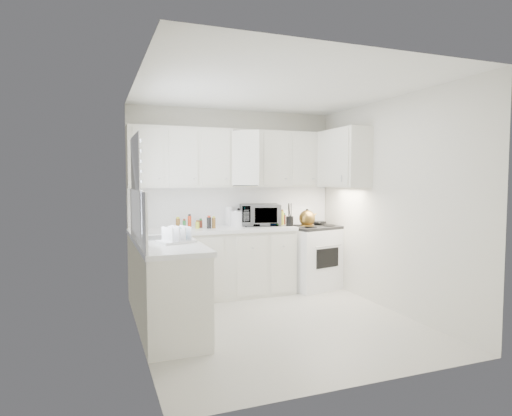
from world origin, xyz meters
name	(u,v)px	position (x,y,z in m)	size (l,w,h in m)	color
floor	(278,322)	(0.00, 0.00, 0.00)	(3.20, 3.20, 0.00)	beige
ceiling	(279,88)	(0.00, 0.00, 2.60)	(3.20, 3.20, 0.00)	white
wall_back	(234,201)	(0.00, 1.60, 1.30)	(3.00, 3.00, 0.00)	beige
wall_front	(362,220)	(0.00, -1.60, 1.30)	(3.00, 3.00, 0.00)	beige
wall_left	(139,211)	(-1.50, 0.00, 1.30)	(3.20, 3.20, 0.00)	beige
wall_right	(390,205)	(1.50, 0.00, 1.30)	(3.20, 3.20, 0.00)	beige
window_blinds	(137,185)	(-1.48, 0.35, 1.55)	(0.06, 0.96, 1.06)	white
lower_cabinets_back	(214,264)	(-0.39, 1.30, 0.45)	(2.22, 0.60, 0.90)	beige
lower_cabinets_left	(167,288)	(-1.20, 0.20, 0.45)	(0.60, 1.60, 0.90)	beige
countertop_back	(214,230)	(-0.39, 1.29, 0.93)	(2.24, 0.64, 0.05)	silver
countertop_left	(168,244)	(-1.19, 0.20, 0.93)	(0.64, 1.62, 0.05)	silver
backsplash_back	(234,206)	(0.00, 1.59, 1.23)	(2.98, 0.02, 0.55)	silver
backsplash_left	(138,217)	(-1.49, 0.20, 1.23)	(0.02, 1.60, 0.55)	silver
upper_cabinets_back	(238,187)	(0.00, 1.44, 1.50)	(3.00, 0.33, 0.80)	beige
upper_cabinets_right	(343,187)	(1.33, 0.82, 1.50)	(0.33, 0.90, 0.80)	beige
sink	(162,227)	(-1.19, 0.55, 1.07)	(0.42, 0.38, 0.30)	gray
stove	(313,248)	(1.12, 1.27, 0.59)	(0.77, 0.63, 1.18)	white
tea_kettle	(307,217)	(0.94, 1.11, 1.07)	(0.29, 0.24, 0.27)	olive
frying_pan	(318,222)	(1.30, 1.43, 0.96)	(0.23, 0.40, 0.04)	black
microwave	(260,213)	(0.31, 1.36, 1.14)	(0.55, 0.30, 0.37)	gray
rice_cooker	(239,217)	(0.00, 1.40, 1.08)	(0.25, 0.25, 0.25)	white
paper_towel	(229,216)	(-0.10, 1.51, 1.08)	(0.12, 0.12, 0.27)	white
utensil_crock	(290,214)	(0.68, 1.15, 1.12)	(0.11, 0.11, 0.33)	black
dish_rack	(176,233)	(-1.12, 0.10, 1.05)	(0.36, 0.27, 0.20)	white
spice_left_0	(178,224)	(-0.85, 1.42, 1.02)	(0.06, 0.06, 0.13)	brown
spice_left_1	(185,224)	(-0.78, 1.33, 1.02)	(0.06, 0.06, 0.13)	#257132
spice_left_2	(189,223)	(-0.70, 1.42, 1.02)	(0.06, 0.06, 0.13)	red
spice_left_3	(196,224)	(-0.62, 1.33, 1.02)	(0.06, 0.06, 0.13)	#D0D431
spice_left_4	(200,223)	(-0.55, 1.42, 1.02)	(0.06, 0.06, 0.13)	#5F271B
spice_left_5	(207,223)	(-0.47, 1.33, 1.02)	(0.06, 0.06, 0.13)	black
spice_left_6	(211,222)	(-0.40, 1.42, 1.02)	(0.06, 0.06, 0.13)	brown
sauce_right_0	(275,218)	(0.58, 1.46, 1.05)	(0.06, 0.06, 0.19)	red
sauce_right_1	(280,218)	(0.64, 1.40, 1.05)	(0.06, 0.06, 0.19)	#D0D431
sauce_right_2	(281,218)	(0.69, 1.46, 1.05)	(0.06, 0.06, 0.19)	#5F271B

